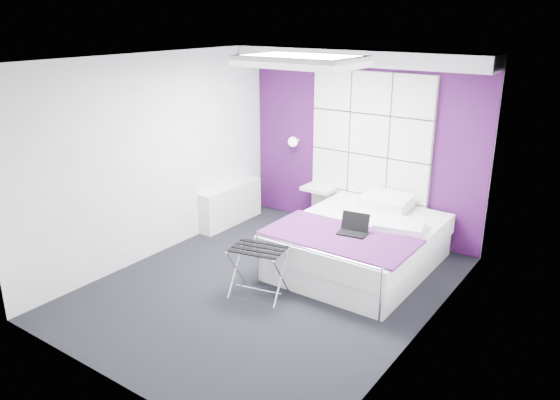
# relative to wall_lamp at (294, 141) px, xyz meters

# --- Properties ---
(floor) EXTENTS (4.40, 4.40, 0.00)m
(floor) POSITION_rel_wall_lamp_xyz_m (1.05, -2.06, -1.22)
(floor) COLOR black
(floor) RESTS_ON ground
(ceiling) EXTENTS (4.40, 4.40, 0.00)m
(ceiling) POSITION_rel_wall_lamp_xyz_m (1.05, -2.06, 1.38)
(ceiling) COLOR white
(ceiling) RESTS_ON wall_back
(wall_back) EXTENTS (3.60, 0.00, 3.60)m
(wall_back) POSITION_rel_wall_lamp_xyz_m (1.05, 0.14, 0.08)
(wall_back) COLOR silver
(wall_back) RESTS_ON floor
(wall_left) EXTENTS (0.00, 4.40, 4.40)m
(wall_left) POSITION_rel_wall_lamp_xyz_m (-0.75, -2.06, 0.08)
(wall_left) COLOR silver
(wall_left) RESTS_ON floor
(wall_right) EXTENTS (0.00, 4.40, 4.40)m
(wall_right) POSITION_rel_wall_lamp_xyz_m (2.85, -2.06, 0.08)
(wall_right) COLOR silver
(wall_right) RESTS_ON floor
(accent_wall) EXTENTS (3.58, 0.02, 2.58)m
(accent_wall) POSITION_rel_wall_lamp_xyz_m (1.05, 0.13, 0.08)
(accent_wall) COLOR #401047
(accent_wall) RESTS_ON wall_back
(soffit) EXTENTS (3.58, 0.50, 0.20)m
(soffit) POSITION_rel_wall_lamp_xyz_m (1.05, -0.11, 1.28)
(soffit) COLOR white
(soffit) RESTS_ON wall_back
(headboard) EXTENTS (1.80, 0.08, 2.30)m
(headboard) POSITION_rel_wall_lamp_xyz_m (1.20, 0.08, -0.05)
(headboard) COLOR silver
(headboard) RESTS_ON wall_back
(skylight) EXTENTS (1.36, 0.86, 0.12)m
(skylight) POSITION_rel_wall_lamp_xyz_m (1.05, -1.46, 1.33)
(skylight) COLOR white
(skylight) RESTS_ON ceiling
(wall_lamp) EXTENTS (0.15, 0.15, 0.15)m
(wall_lamp) POSITION_rel_wall_lamp_xyz_m (0.00, 0.00, 0.00)
(wall_lamp) COLOR white
(wall_lamp) RESTS_ON wall_back
(radiator) EXTENTS (0.22, 1.20, 0.60)m
(radiator) POSITION_rel_wall_lamp_xyz_m (-0.64, -0.76, -0.92)
(radiator) COLOR white
(radiator) RESTS_ON floor
(bed) EXTENTS (1.75, 2.11, 0.74)m
(bed) POSITION_rel_wall_lamp_xyz_m (1.65, -0.97, -0.91)
(bed) COLOR white
(bed) RESTS_ON floor
(nightstand) EXTENTS (0.47, 0.37, 0.05)m
(nightstand) POSITION_rel_wall_lamp_xyz_m (0.49, -0.04, -0.64)
(nightstand) COLOR white
(nightstand) RESTS_ON wall_back
(luggage_rack) EXTENTS (0.58, 0.43, 0.58)m
(luggage_rack) POSITION_rel_wall_lamp_xyz_m (1.06, -2.30, -0.93)
(luggage_rack) COLOR silver
(luggage_rack) RESTS_ON floor
(laptop) EXTENTS (0.33, 0.24, 0.24)m
(laptop) POSITION_rel_wall_lamp_xyz_m (1.74, -1.33, -0.57)
(laptop) COLOR black
(laptop) RESTS_ON bed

